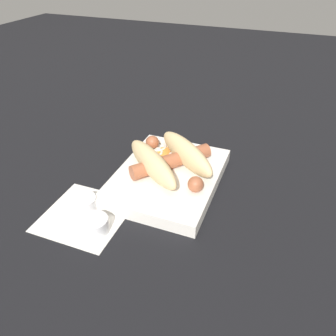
{
  "coord_description": "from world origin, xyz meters",
  "views": [
    {
      "loc": [
        0.5,
        0.19,
        0.4
      ],
      "look_at": [
        0.0,
        0.0,
        0.04
      ],
      "focal_mm": 35.0,
      "sensor_mm": 36.0,
      "label": 1
    }
  ],
  "objects_px": {
    "bread_roll": "(170,158)",
    "condiment_cup_near": "(84,205)",
    "food_tray": "(168,177)",
    "condiment_cup_far": "(95,226)",
    "sausage": "(172,161)"
  },
  "relations": [
    {
      "from": "bread_roll",
      "to": "condiment_cup_near",
      "type": "bearing_deg",
      "value": -36.99
    },
    {
      "from": "condiment_cup_near",
      "to": "condiment_cup_far",
      "type": "xyz_separation_m",
      "value": [
        0.04,
        0.05,
        0.0
      ]
    },
    {
      "from": "food_tray",
      "to": "sausage",
      "type": "relative_size",
      "value": 1.56
    },
    {
      "from": "food_tray",
      "to": "bread_roll",
      "type": "bearing_deg",
      "value": -174.08
    },
    {
      "from": "bread_roll",
      "to": "condiment_cup_far",
      "type": "xyz_separation_m",
      "value": [
        0.19,
        -0.06,
        -0.04
      ]
    },
    {
      "from": "condiment_cup_far",
      "to": "condiment_cup_near",
      "type": "bearing_deg",
      "value": -129.85
    },
    {
      "from": "condiment_cup_near",
      "to": "bread_roll",
      "type": "bearing_deg",
      "value": 143.01
    },
    {
      "from": "food_tray",
      "to": "sausage",
      "type": "bearing_deg",
      "value": 176.26
    },
    {
      "from": "sausage",
      "to": "condiment_cup_far",
      "type": "distance_m",
      "value": 0.2
    },
    {
      "from": "food_tray",
      "to": "condiment_cup_near",
      "type": "height_order",
      "value": "condiment_cup_near"
    },
    {
      "from": "sausage",
      "to": "bread_roll",
      "type": "bearing_deg",
      "value": -23.28
    },
    {
      "from": "bread_roll",
      "to": "sausage",
      "type": "bearing_deg",
      "value": 156.72
    },
    {
      "from": "sausage",
      "to": "condiment_cup_near",
      "type": "bearing_deg",
      "value": -36.53
    },
    {
      "from": "bread_roll",
      "to": "condiment_cup_near",
      "type": "xyz_separation_m",
      "value": [
        0.15,
        -0.11,
        -0.04
      ]
    },
    {
      "from": "food_tray",
      "to": "bread_roll",
      "type": "height_order",
      "value": "bread_roll"
    }
  ]
}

